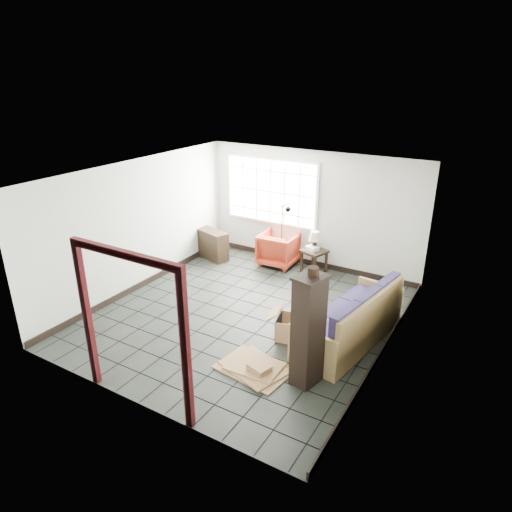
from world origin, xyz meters
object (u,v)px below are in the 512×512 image
Objects in this scene: armchair at (279,247)px; futon_sofa at (353,324)px; tall_shelf at (308,330)px; side_table at (314,254)px.

futon_sofa is at bearing 135.89° from armchair.
futon_sofa is at bearing 92.99° from tall_shelf.
futon_sofa is 3.43m from armchair.
side_table is (0.88, 0.00, 0.02)m from armchair.
tall_shelf is (2.35, -3.57, 0.44)m from armchair.
futon_sofa is 2.83m from side_table.
side_table is 0.36× the size of tall_shelf.
armchair is at bearing -180.00° from side_table.
tall_shelf is (1.48, -3.57, 0.42)m from side_table.
tall_shelf is at bearing 120.74° from armchair.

